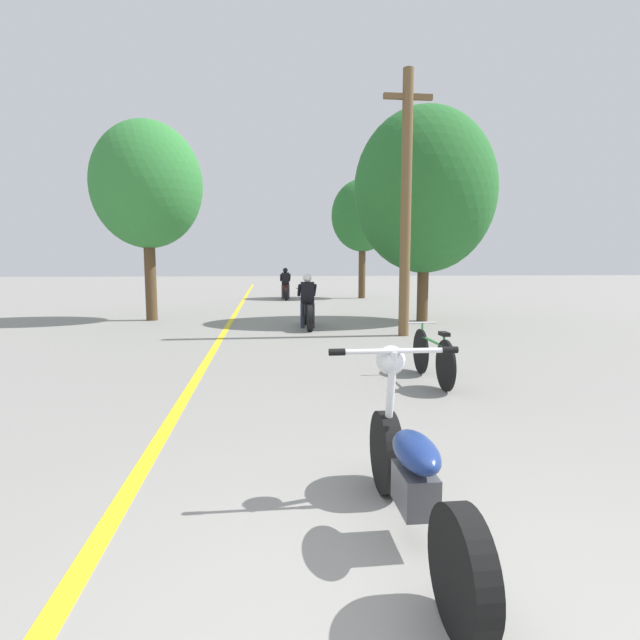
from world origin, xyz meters
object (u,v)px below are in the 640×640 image
object	(u,v)px
motorcycle_rider_lead	(307,307)
roadside_tree_left	(147,186)
roadside_tree_right_near	(425,191)
roadside_tree_right_far	(363,216)
motorcycle_rider_far	(285,287)
bicycle_parked	(432,356)
utility_pole	(406,202)
motorcycle_foreground	(412,474)

from	to	relation	value
motorcycle_rider_lead	roadside_tree_left	bearing A→B (deg)	153.76
roadside_tree_right_near	roadside_tree_right_far	xyz separation A→B (m)	(0.02, 9.29, 0.14)
motorcycle_rider_far	bicycle_parked	bearing A→B (deg)	-84.85
utility_pole	roadside_tree_left	bearing A→B (deg)	149.76
roadside_tree_right_near	motorcycle_foreground	world-z (taller)	roadside_tree_right_near
utility_pole	motorcycle_rider_far	size ratio (longest dim) A/B	2.76
roadside_tree_right_far	motorcycle_foreground	size ratio (longest dim) A/B	2.71
utility_pole	motorcycle_rider_lead	xyz separation A→B (m)	(-2.10, 1.62, -2.51)
utility_pole	roadside_tree_right_near	xyz separation A→B (m)	(1.32, 2.76, 0.64)
roadside_tree_right_near	bicycle_parked	size ratio (longest dim) A/B	3.43
roadside_tree_right_near	roadside_tree_left	distance (m)	7.88
bicycle_parked	utility_pole	bearing A→B (deg)	79.50
roadside_tree_right_near	motorcycle_rider_lead	size ratio (longest dim) A/B	2.93
utility_pole	roadside_tree_right_near	world-z (taller)	roadside_tree_right_near
motorcycle_rider_lead	bicycle_parked	world-z (taller)	motorcycle_rider_lead
motorcycle_rider_far	motorcycle_rider_lead	bearing A→B (deg)	-88.99
roadside_tree_right_near	motorcycle_rider_lead	world-z (taller)	roadside_tree_right_near
roadside_tree_right_near	roadside_tree_right_far	distance (m)	9.29
roadside_tree_right_far	motorcycle_rider_far	distance (m)	4.89
roadside_tree_right_far	motorcycle_foreground	distance (m)	21.01
motorcycle_rider_lead	bicycle_parked	distance (m)	6.19
motorcycle_rider_lead	motorcycle_foreground	bearing A→B (deg)	-91.05
motorcycle_foreground	roadside_tree_right_far	bearing A→B (deg)	79.95
roadside_tree_right_far	motorcycle_rider_lead	world-z (taller)	roadside_tree_right_far
utility_pole	motorcycle_foreground	world-z (taller)	utility_pole
roadside_tree_right_far	bicycle_parked	distance (m)	16.98
roadside_tree_right_far	roadside_tree_left	size ratio (longest dim) A/B	0.97
roadside_tree_right_far	motorcycle_rider_far	world-z (taller)	roadside_tree_right_far
utility_pole	motorcycle_rider_far	xyz separation A→B (m)	(-2.28, 11.75, -2.50)
roadside_tree_right_near	motorcycle_foreground	distance (m)	12.14
roadside_tree_left	motorcycle_rider_far	size ratio (longest dim) A/B	2.65
motorcycle_foreground	bicycle_parked	bearing A→B (deg)	69.62
roadside_tree_left	motorcycle_rider_lead	size ratio (longest dim) A/B	2.77
roadside_tree_right_near	motorcycle_foreground	bearing A→B (deg)	-107.94
roadside_tree_right_near	roadside_tree_right_far	size ratio (longest dim) A/B	1.09
motorcycle_foreground	bicycle_parked	size ratio (longest dim) A/B	1.17
motorcycle_foreground	motorcycle_rider_lead	distance (m)	9.98
roadside_tree_right_near	bicycle_parked	xyz separation A→B (m)	(-2.14, -7.19, -3.31)
utility_pole	roadside_tree_left	size ratio (longest dim) A/B	1.04
roadside_tree_right_far	motorcycle_foreground	bearing A→B (deg)	-100.05
roadside_tree_left	motorcycle_foreground	bearing A→B (deg)	-70.90
roadside_tree_right_near	motorcycle_foreground	xyz separation A→B (m)	(-3.60, -11.12, -3.26)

